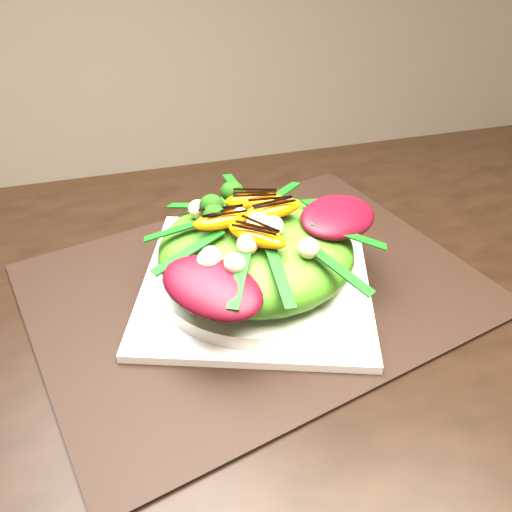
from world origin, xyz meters
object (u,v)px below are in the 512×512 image
object	(u,v)px
placemat	(256,287)
salad_bowl	(256,273)
orange_segment	(246,201)
lettuce_mound	(256,250)
plate_base	(256,282)

from	to	relation	value
placemat	salad_bowl	distance (m)	0.02
salad_bowl	orange_segment	bearing A→B (deg)	94.11
salad_bowl	placemat	bearing A→B (deg)	135.00
salad_bowl	lettuce_mound	bearing A→B (deg)	0.00
placemat	orange_segment	distance (m)	0.10
plate_base	salad_bowl	xyz separation A→B (m)	(0.00, 0.00, 0.01)
lettuce_mound	orange_segment	world-z (taller)	orange_segment
plate_base	lettuce_mound	distance (m)	0.04
orange_segment	lettuce_mound	bearing A→B (deg)	-85.89
plate_base	orange_segment	size ratio (longest dim) A/B	3.94
lettuce_mound	plate_base	bearing A→B (deg)	0.00
salad_bowl	lettuce_mound	world-z (taller)	lettuce_mound
placemat	plate_base	size ratio (longest dim) A/B	1.91
plate_base	orange_segment	xyz separation A→B (m)	(-0.00, 0.03, 0.09)
placemat	orange_segment	bearing A→B (deg)	94.11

